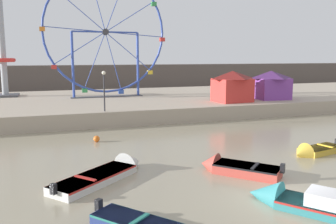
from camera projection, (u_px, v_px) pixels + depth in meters
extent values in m
plane|color=gray|center=(285.00, 199.00, 14.87)|extent=(240.00, 240.00, 0.00)
cube|color=tan|center=(133.00, 103.00, 40.67)|extent=(110.00, 20.98, 1.33)
cube|color=#564C47|center=(102.00, 78.00, 61.86)|extent=(140.00, 3.00, 4.40)
cube|color=gold|center=(321.00, 150.00, 22.06)|extent=(3.19, 1.90, 0.36)
cube|color=gold|center=(321.00, 148.00, 22.04)|extent=(3.16, 1.92, 0.08)
cone|color=gold|center=(301.00, 154.00, 21.09)|extent=(1.06, 1.37, 1.22)
cube|color=gold|center=(325.00, 146.00, 22.22)|extent=(0.39, 1.10, 0.06)
cube|color=black|center=(99.00, 205.00, 12.99)|extent=(0.31, 0.31, 0.44)
cube|color=#237566|center=(139.00, 219.00, 12.03)|extent=(0.87, 0.75, 0.06)
cube|color=#B24238|center=(247.00, 170.00, 17.85)|extent=(3.18, 3.30, 0.51)
cube|color=black|center=(247.00, 166.00, 17.82)|extent=(3.18, 3.29, 0.08)
cone|color=#B24238|center=(209.00, 164.00, 18.82)|extent=(1.55, 1.53, 1.29)
cube|color=black|center=(283.00, 168.00, 16.98)|extent=(0.31, 0.31, 0.44)
cube|color=black|center=(255.00, 166.00, 17.61)|extent=(0.96, 0.90, 0.06)
cube|color=silver|center=(94.00, 179.00, 16.73)|extent=(4.51, 4.11, 0.40)
cube|color=#B2231E|center=(94.00, 176.00, 16.70)|extent=(4.48, 4.10, 0.08)
cone|color=silver|center=(132.00, 163.00, 19.20)|extent=(1.88, 1.90, 1.42)
cube|color=black|center=(53.00, 189.00, 14.64)|extent=(0.31, 0.31, 0.44)
cube|color=#B2231E|center=(85.00, 178.00, 16.20)|extent=(0.94, 1.08, 0.06)
cone|color=teal|center=(264.00, 195.00, 14.83)|extent=(1.92, 1.90, 1.42)
cube|color=silver|center=(327.00, 199.00, 13.39)|extent=(1.81, 1.86, 0.51)
torus|color=#334CA8|center=(105.00, 32.00, 39.40)|extent=(13.47, 0.24, 13.47)
cylinder|color=#38383D|center=(105.00, 32.00, 39.40)|extent=(0.70, 0.50, 0.70)
cylinder|color=#334CA8|center=(135.00, 35.00, 40.48)|extent=(6.61, 0.08, 0.53)
cube|color=red|center=(162.00, 40.00, 41.61)|extent=(0.56, 0.48, 0.44)
cylinder|color=#334CA8|center=(130.00, 16.00, 40.02)|extent=(5.65, 0.08, 3.59)
cube|color=#33934C|center=(154.00, 4.00, 40.68)|extent=(0.56, 0.48, 0.44)
cylinder|color=#334CA8|center=(116.00, 4.00, 39.32)|extent=(2.54, 0.08, 6.17)
cylinder|color=#334CA8|center=(97.00, 2.00, 38.65)|extent=(1.69, 0.08, 6.44)
cylinder|color=#334CA8|center=(81.00, 11.00, 38.27)|extent=(5.13, 0.08, 4.30)
cylinder|color=#334CA8|center=(75.00, 29.00, 38.32)|extent=(6.61, 0.08, 0.53)
cube|color=orange|center=(42.00, 29.00, 37.28)|extent=(0.56, 0.48, 0.44)
cylinder|color=#334CA8|center=(80.00, 48.00, 38.78)|extent=(5.65, 0.08, 3.59)
cube|color=red|center=(54.00, 67.00, 38.21)|extent=(0.56, 0.48, 0.44)
cylinder|color=#334CA8|center=(95.00, 60.00, 39.49)|extent=(2.54, 0.08, 6.17)
cube|color=#33934C|center=(85.00, 90.00, 39.61)|extent=(0.56, 0.48, 0.44)
cylinder|color=#334CA8|center=(113.00, 61.00, 40.16)|extent=(1.69, 0.08, 6.44)
cube|color=#3356B7|center=(121.00, 92.00, 40.95)|extent=(0.56, 0.48, 0.44)
cylinder|color=#334CA8|center=(128.00, 51.00, 40.54)|extent=(5.13, 0.08, 4.30)
cube|color=yellow|center=(150.00, 72.00, 41.72)|extent=(0.56, 0.48, 0.44)
cylinder|color=#334CA8|center=(73.00, 65.00, 38.81)|extent=(0.28, 0.28, 7.22)
cylinder|color=#334CA8|center=(138.00, 65.00, 41.12)|extent=(0.28, 0.28, 7.22)
cylinder|color=#334CA8|center=(105.00, 32.00, 39.40)|extent=(7.28, 0.18, 0.18)
cube|color=#4C4C51|center=(107.00, 96.00, 40.52)|extent=(8.08, 1.20, 0.08)
cylinder|color=#999EA3|center=(2.00, 44.00, 40.02)|extent=(0.70, 0.70, 11.78)
torus|color=red|center=(3.00, 60.00, 40.29)|extent=(2.64, 2.64, 0.44)
cube|color=#4C4C51|center=(6.00, 95.00, 40.91)|extent=(2.80, 2.80, 0.24)
cube|color=purple|center=(270.00, 88.00, 38.50)|extent=(3.53, 3.55, 2.24)
pyramid|color=#462156|center=(271.00, 74.00, 38.27)|extent=(3.88, 3.90, 0.80)
cube|color=red|center=(232.00, 90.00, 36.11)|extent=(3.64, 3.17, 2.33)
pyramid|color=maroon|center=(233.00, 75.00, 35.87)|extent=(4.01, 3.49, 0.80)
cylinder|color=#2D2D33|center=(104.00, 93.00, 29.72)|extent=(0.12, 0.12, 3.06)
sphere|color=#F2EACC|center=(104.00, 73.00, 29.46)|extent=(0.32, 0.32, 0.32)
sphere|color=orange|center=(97.00, 139.00, 24.78)|extent=(0.44, 0.44, 0.44)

